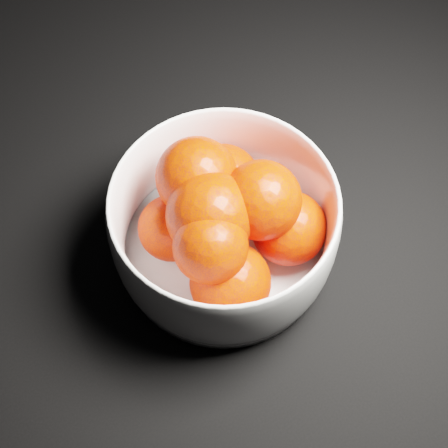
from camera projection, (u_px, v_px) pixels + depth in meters
ground at (260, 8)px, 0.79m from camera, size 3.00×3.00×0.00m
bowl at (224, 227)px, 0.57m from camera, size 0.21×0.21×0.10m
orange_pile at (226, 217)px, 0.56m from camera, size 0.15×0.16×0.12m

